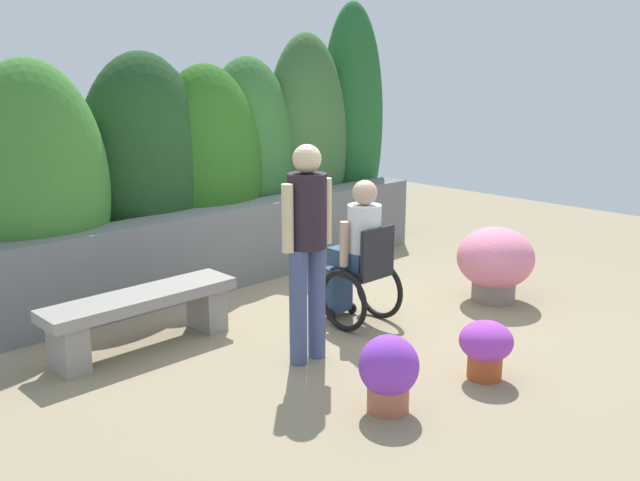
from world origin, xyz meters
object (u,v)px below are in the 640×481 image
at_px(person_in_wheelchair, 359,257).
at_px(flower_pot_purple_near, 389,372).
at_px(stone_bench, 142,311).
at_px(flower_pot_red_accent, 486,346).
at_px(flower_pot_terracotta_by_wall, 495,262).
at_px(person_standing_companion, 307,239).

relative_size(person_in_wheelchair, flower_pot_purple_near, 2.47).
xyz_separation_m(stone_bench, flower_pot_red_accent, (1.55, -2.30, -0.07)).
relative_size(flower_pot_terracotta_by_wall, flower_pot_red_accent, 1.70).
height_order(stone_bench, flower_pot_red_accent, stone_bench).
distance_m(stone_bench, flower_pot_purple_near, 2.22).
bearing_deg(flower_pot_purple_near, flower_pot_terracotta_by_wall, 16.90).
bearing_deg(person_standing_companion, person_in_wheelchair, 33.04).
bearing_deg(stone_bench, flower_pot_purple_near, -71.57).
relative_size(person_in_wheelchair, flower_pot_terracotta_by_wall, 1.75).
bearing_deg(flower_pot_terracotta_by_wall, person_in_wheelchair, 160.56).
xyz_separation_m(flower_pot_purple_near, flower_pot_red_accent, (0.91, -0.18, -0.03)).
height_order(stone_bench, flower_pot_purple_near, flower_pot_purple_near).
bearing_deg(flower_pot_red_accent, stone_bench, 124.04).
xyz_separation_m(stone_bench, flower_pot_terracotta_by_wall, (3.16, -1.36, 0.07)).
bearing_deg(person_standing_companion, flower_pot_terracotta_by_wall, 10.15).
distance_m(person_in_wheelchair, flower_pot_purple_near, 1.70).
relative_size(person_standing_companion, flower_pot_red_accent, 3.87).
bearing_deg(person_in_wheelchair, person_standing_companion, -152.07).
bearing_deg(stone_bench, flower_pot_red_accent, -54.34).
bearing_deg(flower_pot_purple_near, flower_pot_red_accent, -10.93).
height_order(stone_bench, person_standing_companion, person_standing_companion).
distance_m(flower_pot_purple_near, flower_pot_terracotta_by_wall, 2.63).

